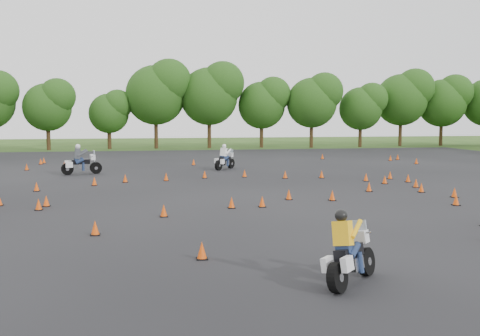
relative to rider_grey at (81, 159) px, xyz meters
The scene contains 7 objects.
ground 16.25m from the rider_grey, 57.19° to the right, with size 140.00×140.00×0.00m, color #2D5119.
asphalt_pad 11.68m from the rider_grey, 40.96° to the right, with size 62.00×62.00×0.00m, color black.
treeline 24.31m from the rider_grey, 62.20° to the left, with size 86.72×32.80×10.77m.
traffic_cones 12.45m from the rider_grey, 42.69° to the right, with size 36.40×32.87×0.45m.
rider_grey is the anchor object (origin of this frame).
rider_yellow 26.21m from the rider_grey, 70.44° to the right, with size 2.23×0.69×1.72m, color yellow, non-canonical shape.
rider_white 9.78m from the rider_grey, ahead, with size 2.34×0.72×1.81m, color white, non-canonical shape.
Camera 1 is at (-4.61, -22.23, 3.82)m, focal length 40.00 mm.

